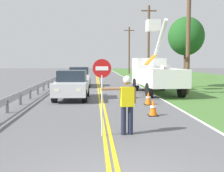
{
  "coord_description": "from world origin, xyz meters",
  "views": [
    {
      "loc": [
        -0.39,
        -4.85,
        2.29
      ],
      "look_at": [
        0.36,
        7.42,
        1.2
      ],
      "focal_mm": 46.48,
      "sensor_mm": 36.0,
      "label": 1
    }
  ],
  "objects_px": {
    "utility_pole_mid": "(149,41)",
    "roadside_tree_verge": "(186,37)",
    "oncoming_sedan_nearest": "(72,85)",
    "utility_pole_far": "(129,49)",
    "traffic_cone_tail": "(133,92)",
    "traffic_cone_lead": "(153,108)",
    "utility_bucket_truck": "(155,73)",
    "traffic_cone_mid": "(148,98)",
    "oncoming_sedan_second": "(79,77)",
    "utility_pole_near": "(188,35)",
    "flagger_worker": "(127,101)",
    "stop_sign_paddle": "(102,80)"
  },
  "relations": [
    {
      "from": "oncoming_sedan_nearest",
      "to": "traffic_cone_lead",
      "type": "distance_m",
      "value": 6.57
    },
    {
      "from": "flagger_worker",
      "to": "oncoming_sedan_nearest",
      "type": "distance_m",
      "value": 8.65
    },
    {
      "from": "utility_pole_mid",
      "to": "utility_pole_near",
      "type": "bearing_deg",
      "value": -90.27
    },
    {
      "from": "oncoming_sedan_second",
      "to": "utility_pole_mid",
      "type": "xyz_separation_m",
      "value": [
        7.71,
        8.28,
        3.67
      ]
    },
    {
      "from": "utility_pole_near",
      "to": "traffic_cone_mid",
      "type": "bearing_deg",
      "value": -127.59
    },
    {
      "from": "roadside_tree_verge",
      "to": "oncoming_sedan_nearest",
      "type": "bearing_deg",
      "value": -142.5
    },
    {
      "from": "utility_bucket_truck",
      "to": "roadside_tree_verge",
      "type": "bearing_deg",
      "value": 49.09
    },
    {
      "from": "utility_pole_mid",
      "to": "roadside_tree_verge",
      "type": "relative_size",
      "value": 1.46
    },
    {
      "from": "stop_sign_paddle",
      "to": "utility_pole_near",
      "type": "height_order",
      "value": "utility_pole_near"
    },
    {
      "from": "oncoming_sedan_second",
      "to": "utility_pole_far",
      "type": "relative_size",
      "value": 0.51
    },
    {
      "from": "oncoming_sedan_second",
      "to": "utility_pole_mid",
      "type": "distance_m",
      "value": 11.9
    },
    {
      "from": "utility_pole_far",
      "to": "traffic_cone_tail",
      "type": "bearing_deg",
      "value": -96.36
    },
    {
      "from": "traffic_cone_mid",
      "to": "roadside_tree_verge",
      "type": "bearing_deg",
      "value": 62.25
    },
    {
      "from": "stop_sign_paddle",
      "to": "utility_pole_far",
      "type": "distance_m",
      "value": 41.89
    },
    {
      "from": "utility_bucket_truck",
      "to": "utility_pole_mid",
      "type": "bearing_deg",
      "value": 81.33
    },
    {
      "from": "utility_bucket_truck",
      "to": "traffic_cone_lead",
      "type": "relative_size",
      "value": 9.87
    },
    {
      "from": "stop_sign_paddle",
      "to": "traffic_cone_tail",
      "type": "bearing_deg",
      "value": 76.33
    },
    {
      "from": "utility_bucket_truck",
      "to": "utility_pole_far",
      "type": "bearing_deg",
      "value": 86.64
    },
    {
      "from": "utility_pole_near",
      "to": "flagger_worker",
      "type": "bearing_deg",
      "value": -116.79
    },
    {
      "from": "roadside_tree_verge",
      "to": "utility_pole_near",
      "type": "bearing_deg",
      "value": -106.11
    },
    {
      "from": "oncoming_sedan_second",
      "to": "stop_sign_paddle",
      "type": "bearing_deg",
      "value": -84.77
    },
    {
      "from": "oncoming_sedan_second",
      "to": "utility_pole_near",
      "type": "bearing_deg",
      "value": -40.01
    },
    {
      "from": "utility_bucket_truck",
      "to": "traffic_cone_lead",
      "type": "height_order",
      "value": "utility_bucket_truck"
    },
    {
      "from": "oncoming_sedan_nearest",
      "to": "traffic_cone_tail",
      "type": "relative_size",
      "value": 5.92
    },
    {
      "from": "stop_sign_paddle",
      "to": "roadside_tree_verge",
      "type": "xyz_separation_m",
      "value": [
        7.43,
        15.34,
        2.56
      ]
    },
    {
      "from": "stop_sign_paddle",
      "to": "oncoming_sedan_nearest",
      "type": "bearing_deg",
      "value": 100.43
    },
    {
      "from": "utility_pole_mid",
      "to": "traffic_cone_mid",
      "type": "xyz_separation_m",
      "value": [
        -3.59,
        -19.27,
        -4.17
      ]
    },
    {
      "from": "traffic_cone_mid",
      "to": "roadside_tree_verge",
      "type": "xyz_separation_m",
      "value": [
        4.88,
        9.27,
        3.93
      ]
    },
    {
      "from": "traffic_cone_tail",
      "to": "roadside_tree_verge",
      "type": "xyz_separation_m",
      "value": [
        5.28,
        6.5,
        3.93
      ]
    },
    {
      "from": "traffic_cone_lead",
      "to": "roadside_tree_verge",
      "type": "distance_m",
      "value": 13.91
    },
    {
      "from": "utility_pole_near",
      "to": "utility_pole_mid",
      "type": "relative_size",
      "value": 0.88
    },
    {
      "from": "flagger_worker",
      "to": "utility_pole_far",
      "type": "relative_size",
      "value": 0.23
    },
    {
      "from": "utility_pole_near",
      "to": "roadside_tree_verge",
      "type": "xyz_separation_m",
      "value": [
        1.36,
        4.7,
        0.31
      ]
    },
    {
      "from": "flagger_worker",
      "to": "traffic_cone_tail",
      "type": "xyz_separation_m",
      "value": [
        1.39,
        8.72,
        -0.71
      ]
    },
    {
      "from": "oncoming_sedan_nearest",
      "to": "oncoming_sedan_second",
      "type": "xyz_separation_m",
      "value": [
        -0.01,
        8.61,
        0.0
      ]
    },
    {
      "from": "utility_bucket_truck",
      "to": "oncoming_sedan_second",
      "type": "xyz_separation_m",
      "value": [
        -5.58,
        5.65,
        -0.57
      ]
    },
    {
      "from": "utility_bucket_truck",
      "to": "oncoming_sedan_nearest",
      "type": "bearing_deg",
      "value": -152.04
    },
    {
      "from": "stop_sign_paddle",
      "to": "utility_pole_mid",
      "type": "distance_m",
      "value": 26.22
    },
    {
      "from": "utility_pole_far",
      "to": "traffic_cone_mid",
      "type": "relative_size",
      "value": 11.45
    },
    {
      "from": "stop_sign_paddle",
      "to": "utility_pole_near",
      "type": "relative_size",
      "value": 0.31
    },
    {
      "from": "stop_sign_paddle",
      "to": "traffic_cone_lead",
      "type": "bearing_deg",
      "value": 54.38
    },
    {
      "from": "utility_pole_far",
      "to": "roadside_tree_verge",
      "type": "xyz_separation_m",
      "value": [
        1.65,
        -26.08,
        0.08
      ]
    },
    {
      "from": "utility_bucket_truck",
      "to": "oncoming_sedan_nearest",
      "type": "distance_m",
      "value": 6.34
    },
    {
      "from": "utility_pole_mid",
      "to": "traffic_cone_tail",
      "type": "bearing_deg",
      "value": -103.62
    },
    {
      "from": "stop_sign_paddle",
      "to": "utility_pole_mid",
      "type": "height_order",
      "value": "utility_pole_mid"
    },
    {
      "from": "utility_pole_near",
      "to": "utility_pole_far",
      "type": "height_order",
      "value": "utility_pole_far"
    },
    {
      "from": "utility_bucket_truck",
      "to": "roadside_tree_verge",
      "type": "distance_m",
      "value": 5.95
    },
    {
      "from": "utility_bucket_truck",
      "to": "oncoming_sedan_second",
      "type": "distance_m",
      "value": 7.96
    },
    {
      "from": "traffic_cone_lead",
      "to": "traffic_cone_tail",
      "type": "height_order",
      "value": "same"
    },
    {
      "from": "utility_pole_near",
      "to": "utility_pole_far",
      "type": "distance_m",
      "value": 30.78
    }
  ]
}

